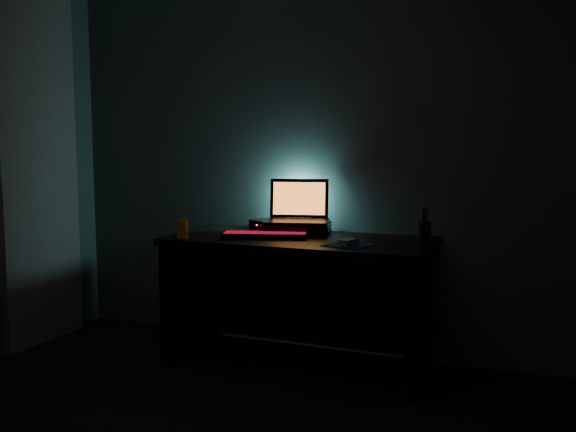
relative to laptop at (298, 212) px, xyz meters
The scene contains 11 objects.
room 1.88m from the laptop, 86.93° to the right, with size 3.50×4.00×2.50m.
desk 0.42m from the laptop, 59.64° to the right, with size 1.50×0.70×0.75m.
curtain 1.69m from the laptop, 165.39° to the right, with size 0.06×0.65×2.30m, color #B0A48C.
riser 0.10m from the laptop, 75.22° to the right, with size 0.40×0.30×0.06m, color black.
laptop is the anchor object (origin of this frame).
keyboard 0.32m from the laptop, 107.26° to the right, with size 0.51×0.30×0.03m.
mousepad 0.60m from the laptop, 41.55° to the right, with size 0.22×0.20×0.00m, color navy.
mouse 0.60m from the laptop, 41.55° to the right, with size 0.06×0.11×0.03m, color gray.
pen_cup 0.78m from the laptop, ahead, with size 0.07×0.07×0.11m, color black.
juice_glass 0.71m from the laptop, 136.44° to the right, with size 0.06×0.06×0.11m, color orange.
router 0.28m from the laptop, 163.89° to the left, with size 0.20×0.18×0.05m.
Camera 1 is at (1.32, -1.75, 1.29)m, focal length 40.00 mm.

